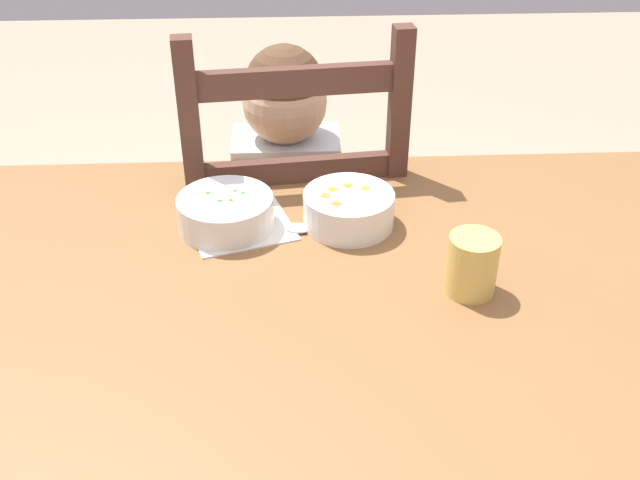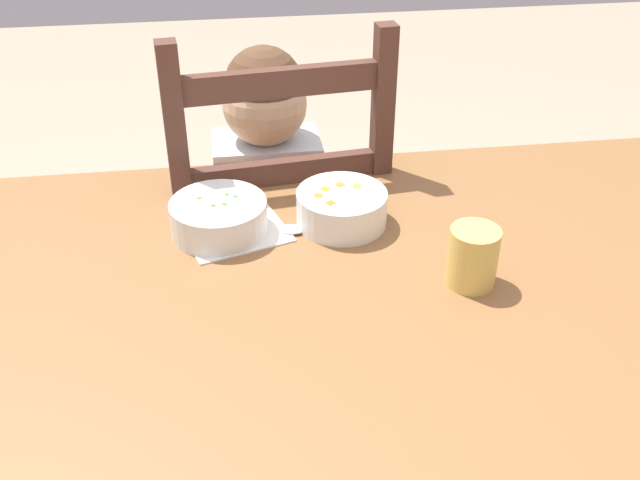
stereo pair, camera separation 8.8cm
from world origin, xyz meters
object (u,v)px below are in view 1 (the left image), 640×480
Objects in this scene: dining_table at (352,340)px; child_figure at (287,202)px; spoon at (310,229)px; bowl_of_carrots at (349,208)px; bowl_of_peas at (226,212)px; dining_chair at (292,261)px; drinking_cup at (472,265)px.

child_figure is (-0.10, 0.47, -0.01)m from dining_table.
spoon is (-0.06, 0.16, 0.11)m from dining_table.
bowl_of_peas is at bearing 180.00° from bowl_of_carrots.
dining_chair is 6.51× the size of bowl_of_peas.
spoon is 0.29m from drinking_cup.
bowl_of_peas is at bearing 152.22° from drinking_cup.
dining_table is 0.20m from spoon.
child_figure is 10.43× the size of drinking_cup.
child_figure is 6.04× the size of bowl_of_peas.
spoon is (0.14, -0.02, -0.03)m from bowl_of_peas.
drinking_cup is (0.37, -0.20, 0.02)m from bowl_of_peas.
child_figure reaches higher than drinking_cup.
bowl_of_peas is 0.21m from bowl_of_carrots.
dining_table is 0.48m from child_figure.
child_figure is 0.35m from bowl_of_carrots.
dining_chair is at bearing 101.06° from dining_table.
bowl_of_carrots reaches higher than spoon.
child_figure reaches higher than bowl_of_peas.
child_figure is 0.58m from drinking_cup.
bowl_of_peas is 1.73× the size of drinking_cup.
dining_table is at bearing -78.17° from child_figure.
child_figure is 6.31× the size of bowl_of_carrots.
child_figure is 0.34m from bowl_of_peas.
dining_table is 8.61× the size of bowl_of_peas.
dining_table is 1.32× the size of dining_chair.
bowl_of_carrots is at bearing -71.69° from dining_chair.
dining_chair is 0.16m from child_figure.
bowl_of_peas is 0.42m from drinking_cup.
drinking_cup is (0.23, -0.18, 0.04)m from spoon.
dining_table is at bearing -41.31° from bowl_of_peas.
dining_chair reaches higher than child_figure.
bowl_of_peas is at bearing 138.69° from dining_table.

